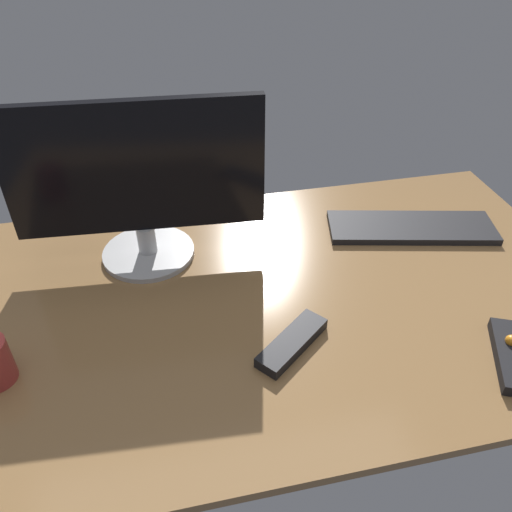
{
  "coord_description": "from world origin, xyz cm",
  "views": [
    {
      "loc": [
        -23.03,
        -80.24,
        76.41
      ],
      "look_at": [
        -4.04,
        6.84,
        8.0
      ],
      "focal_mm": 36.18,
      "sensor_mm": 36.0,
      "label": 1
    }
  ],
  "objects_px": {
    "monitor": "(138,183)",
    "keyboard": "(411,227)",
    "tv_remote": "(292,343)",
    "media_remote": "(511,355)"
  },
  "relations": [
    {
      "from": "monitor",
      "to": "tv_remote",
      "type": "relative_size",
      "value": 3.22
    },
    {
      "from": "keyboard",
      "to": "tv_remote",
      "type": "bearing_deg",
      "value": -128.91
    },
    {
      "from": "keyboard",
      "to": "tv_remote",
      "type": "xyz_separation_m",
      "value": [
        -0.4,
        -0.32,
        0.0
      ]
    },
    {
      "from": "monitor",
      "to": "keyboard",
      "type": "distance_m",
      "value": 0.68
    },
    {
      "from": "keyboard",
      "to": "media_remote",
      "type": "relative_size",
      "value": 2.26
    },
    {
      "from": "media_remote",
      "to": "tv_remote",
      "type": "bearing_deg",
      "value": 97.31
    },
    {
      "from": "keyboard",
      "to": "tv_remote",
      "type": "distance_m",
      "value": 0.51
    },
    {
      "from": "media_remote",
      "to": "tv_remote",
      "type": "relative_size",
      "value": 1.07
    },
    {
      "from": "monitor",
      "to": "keyboard",
      "type": "xyz_separation_m",
      "value": [
        0.65,
        -0.04,
        -0.18
      ]
    },
    {
      "from": "media_remote",
      "to": "keyboard",
      "type": "bearing_deg",
      "value": 22.95
    }
  ]
}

